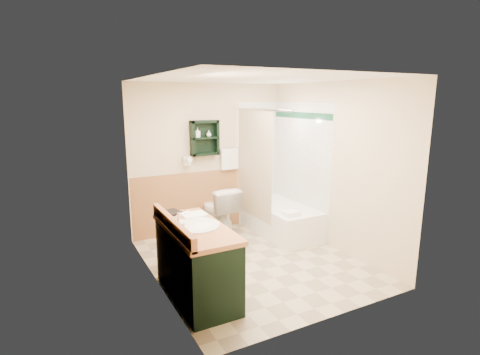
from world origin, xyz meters
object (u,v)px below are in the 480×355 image
object	(u,v)px
wall_shelf	(205,138)
hair_dryer	(187,161)
toilet	(219,211)
vanity	(196,262)
soap_bottle_b	(209,134)
bathtub	(279,219)
soap_bottle_a	(198,135)
vanity_book	(165,205)

from	to	relation	value
wall_shelf	hair_dryer	world-z (taller)	wall_shelf
hair_dryer	toilet	distance (m)	0.95
vanity	soap_bottle_b	bearing A→B (deg)	62.80
toilet	bathtub	bearing A→B (deg)	151.99
bathtub	soap_bottle_a	xyz separation A→B (m)	(-1.14, 0.61, 1.36)
soap_bottle_b	toilet	bearing A→B (deg)	-71.01
bathtub	soap_bottle_b	xyz separation A→B (m)	(-0.96, 0.61, 1.37)
vanity	soap_bottle_b	distance (m)	2.43
wall_shelf	vanity	world-z (taller)	wall_shelf
toilet	soap_bottle_a	xyz separation A→B (m)	(-0.26, 0.19, 1.21)
wall_shelf	vanity_book	size ratio (longest dim) A/B	2.31
hair_dryer	vanity_book	world-z (taller)	hair_dryer
hair_dryer	toilet	xyz separation A→B (m)	(0.44, -0.22, -0.81)
bathtub	soap_bottle_a	size ratio (longest dim) A/B	10.07
vanity	soap_bottle_a	xyz separation A→B (m)	(0.78, 1.88, 1.19)
wall_shelf	hair_dryer	xyz separation A→B (m)	(-0.30, 0.02, -0.35)
bathtub	vanity_book	distance (m)	2.31
soap_bottle_a	bathtub	bearing A→B (deg)	-28.09
wall_shelf	bathtub	distance (m)	1.78
bathtub	soap_bottle_b	world-z (taller)	soap_bottle_b
wall_shelf	soap_bottle_b	distance (m)	0.09
soap_bottle_a	toilet	bearing A→B (deg)	-37.16
toilet	soap_bottle_b	distance (m)	1.23
vanity_book	soap_bottle_a	bearing A→B (deg)	41.25
wall_shelf	bathtub	xyz separation A→B (m)	(1.03, -0.62, -1.31)
toilet	wall_shelf	bearing A→B (deg)	-58.47
wall_shelf	soap_bottle_a	xyz separation A→B (m)	(-0.12, -0.01, 0.05)
vanity	toilet	distance (m)	1.97
wall_shelf	soap_bottle_a	distance (m)	0.13
hair_dryer	toilet	size ratio (longest dim) A/B	0.30
vanity	hair_dryer	bearing A→B (deg)	72.67
hair_dryer	vanity	world-z (taller)	hair_dryer
bathtub	soap_bottle_b	distance (m)	1.78
vanity_book	soap_bottle_b	distance (m)	1.87
wall_shelf	soap_bottle_a	world-z (taller)	wall_shelf
vanity	soap_bottle_a	size ratio (longest dim) A/B	8.65
vanity	vanity_book	size ratio (longest dim) A/B	5.42
bathtub	toilet	xyz separation A→B (m)	(-0.89, 0.42, 0.15)
vanity_book	soap_bottle_b	bearing A→B (deg)	36.17
vanity	toilet	size ratio (longest dim) A/B	1.63
vanity	vanity_book	bearing A→B (deg)	106.85
soap_bottle_b	soap_bottle_a	bearing A→B (deg)	180.00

